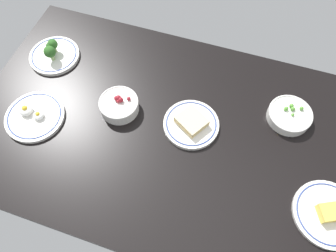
# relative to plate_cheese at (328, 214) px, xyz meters

# --- Properties ---
(dining_table) EXTENTS (1.49, 0.92, 0.04)m
(dining_table) POSITION_rel_plate_cheese_xyz_m (0.59, -0.14, -0.03)
(dining_table) COLOR black
(dining_table) RESTS_ON ground
(plate_cheese) EXTENTS (0.23, 0.23, 0.05)m
(plate_cheese) POSITION_rel_plate_cheese_xyz_m (0.00, 0.00, 0.00)
(plate_cheese) COLOR white
(plate_cheese) RESTS_ON dining_table
(plate_eggs) EXTENTS (0.22, 0.22, 0.05)m
(plate_eggs) POSITION_rel_plate_cheese_xyz_m (1.09, -0.03, -0.00)
(plate_eggs) COLOR white
(plate_eggs) RESTS_ON dining_table
(bowl_berries) EXTENTS (0.15, 0.15, 0.07)m
(bowl_berries) POSITION_rel_plate_cheese_xyz_m (0.79, -0.16, 0.02)
(bowl_berries) COLOR white
(bowl_berries) RESTS_ON dining_table
(plate_broccoli) EXTENTS (0.21, 0.21, 0.09)m
(plate_broccoli) POSITION_rel_plate_cheese_xyz_m (1.16, -0.32, 0.01)
(plate_broccoli) COLOR white
(plate_broccoli) RESTS_ON dining_table
(plate_sandwich) EXTENTS (0.21, 0.21, 0.05)m
(plate_sandwich) POSITION_rel_plate_cheese_xyz_m (0.51, -0.18, 0.00)
(plate_sandwich) COLOR white
(plate_sandwich) RESTS_ON dining_table
(bowl_peas) EXTENTS (0.16, 0.16, 0.05)m
(bowl_peas) POSITION_rel_plate_cheese_xyz_m (0.17, -0.33, 0.01)
(bowl_peas) COLOR white
(bowl_peas) RESTS_ON dining_table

